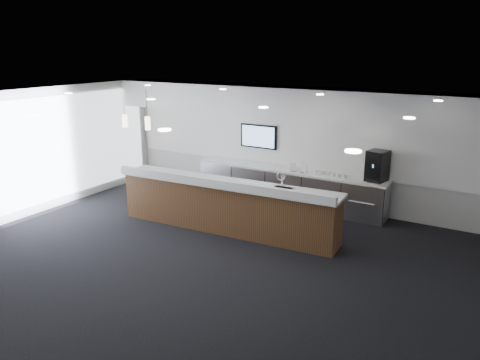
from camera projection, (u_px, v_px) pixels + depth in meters
The scene contains 22 objects.
ground at pixel (206, 257), 9.04m from camera, with size 10.00×10.00×0.00m, color black.
ceiling at pixel (203, 101), 8.21m from camera, with size 10.00×8.00×0.02m, color black.
back_wall at pixel (295, 145), 11.93m from camera, with size 10.00×0.02×3.00m, color silver.
left_wall at pixel (32, 153), 11.09m from camera, with size 0.02×8.00×3.00m, color silver.
soffit_bulkhead at pixel (288, 102), 11.24m from camera, with size 10.00×0.90×0.70m, color white.
alcove_panel at pixel (294, 142), 11.88m from camera, with size 9.80×0.06×1.40m, color white.
window_blinds_wall at pixel (33, 153), 11.07m from camera, with size 0.04×7.36×2.55m, color silver.
back_credenza at pixel (288, 187), 11.91m from camera, with size 5.06×0.66×0.95m.
wall_tv at pixel (259, 136), 12.30m from camera, with size 1.05×0.08×0.62m.
pendant_left at pixel (135, 126), 10.26m from camera, with size 0.12×0.12×0.30m, color beige.
pendant_right at pixel (112, 123), 10.61m from camera, with size 0.12×0.12×0.30m, color beige.
ceiling_can_lights at pixel (203, 103), 8.22m from camera, with size 7.00×5.00×0.02m, color white, non-canonical shape.
service_counter at pixel (226, 205), 10.24m from camera, with size 5.14×1.14×1.49m.
coffee_machine at pixel (377, 166), 10.66m from camera, with size 0.50×0.58×0.71m.
info_sign_left at pixel (293, 167), 11.55m from camera, with size 0.16×0.02×0.22m, color silver.
info_sign_right at pixel (304, 168), 11.43m from camera, with size 0.18×0.02×0.24m, color silver.
cup_0 at pixel (345, 176), 10.94m from camera, with size 0.10×0.10×0.10m, color white.
cup_1 at pixel (340, 176), 11.01m from camera, with size 0.10×0.10×0.10m, color white.
cup_2 at pixel (334, 175), 11.08m from camera, with size 0.10×0.10×0.10m, color white.
cup_3 at pixel (328, 174), 11.15m from camera, with size 0.10×0.10×0.10m, color white.
cup_4 at pixel (323, 173), 11.22m from camera, with size 0.10×0.10×0.10m, color white.
cup_5 at pixel (317, 172), 11.29m from camera, with size 0.10×0.10×0.10m, color white.
Camera 1 is at (4.80, -6.78, 3.92)m, focal length 35.00 mm.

